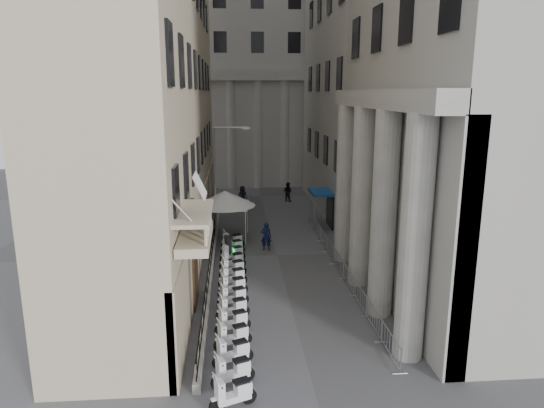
{
  "coord_description": "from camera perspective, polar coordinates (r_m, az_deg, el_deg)",
  "views": [
    {
      "loc": [
        -2.82,
        -11.74,
        10.7
      ],
      "look_at": [
        -0.66,
        15.11,
        4.5
      ],
      "focal_mm": 32.0,
      "sensor_mm": 36.0,
      "label": 1
    }
  ],
  "objects": [
    {
      "name": "scooter_12",
      "position": [
        33.05,
        -4.6,
        -5.97
      ],
      "size": [
        1.51,
        1.04,
        1.5
      ],
      "primitive_type": null,
      "rotation": [
        0.0,
        0.0,
        1.95
      ],
      "color": "white",
      "rests_on": "ground"
    },
    {
      "name": "pedestrian_c",
      "position": [
        46.67,
        -3.49,
        0.93
      ],
      "size": [
        1.13,
        0.93,
        1.98
      ],
      "primitive_type": "imported",
      "rotation": [
        0.0,
        0.0,
        3.49
      ],
      "color": "black",
      "rests_on": "ground"
    },
    {
      "name": "iron_fence",
      "position": [
        31.64,
        -7.05,
        -6.91
      ],
      "size": [
        0.3,
        28.0,
        1.4
      ],
      "primitive_type": null,
      "color": "black",
      "rests_on": "ground"
    },
    {
      "name": "barrier_7",
      "position": [
        37.27,
        5.39,
        -3.78
      ],
      "size": [
        0.6,
        2.4,
        1.1
      ],
      "primitive_type": null,
      "color": "#AAACB1",
      "rests_on": "ground"
    },
    {
      "name": "pedestrian_a",
      "position": [
        33.59,
        -0.7,
        -3.84
      ],
      "size": [
        0.75,
        0.51,
        1.98
      ],
      "primitive_type": "imported",
      "rotation": [
        0.0,
        0.0,
        3.09
      ],
      "color": "#0D1135",
      "rests_on": "ground"
    },
    {
      "name": "security_tent",
      "position": [
        36.12,
        -5.73,
        0.67
      ],
      "size": [
        4.5,
        4.5,
        3.65
      ],
      "color": "white",
      "rests_on": "ground"
    },
    {
      "name": "scooter_2",
      "position": [
        20.61,
        -4.53,
        -18.36
      ],
      "size": [
        1.51,
        1.04,
        1.5
      ],
      "primitive_type": null,
      "rotation": [
        0.0,
        0.0,
        1.95
      ],
      "color": "white",
      "rests_on": "ground"
    },
    {
      "name": "flag",
      "position": [
        19.91,
        -7.72,
        -19.69
      ],
      "size": [
        1.0,
        1.4,
        8.2
      ],
      "primitive_type": null,
      "color": "#9E0C11",
      "rests_on": "ground"
    },
    {
      "name": "blue_awning",
      "position": [
        39.84,
        5.66,
        -2.68
      ],
      "size": [
        1.6,
        3.0,
        3.0
      ],
      "primitive_type": null,
      "color": "navy",
      "rests_on": "ground"
    },
    {
      "name": "scooter_9",
      "position": [
        29.21,
        -4.59,
        -8.58
      ],
      "size": [
        1.51,
        1.04,
        1.5
      ],
      "primitive_type": null,
      "rotation": [
        0.0,
        0.0,
        1.95
      ],
      "color": "white",
      "rests_on": "ground"
    },
    {
      "name": "scooter_7",
      "position": [
        26.68,
        -4.58,
        -10.73
      ],
      "size": [
        1.51,
        1.04,
        1.5
      ],
      "primitive_type": null,
      "rotation": [
        0.0,
        0.0,
        1.95
      ],
      "color": "white",
      "rests_on": "ground"
    },
    {
      "name": "info_kiosk",
      "position": [
        31.69,
        -5.19,
        -5.23
      ],
      "size": [
        0.47,
        0.81,
        1.65
      ],
      "rotation": [
        0.0,
        0.0,
        0.33
      ],
      "color": "black",
      "rests_on": "ground"
    },
    {
      "name": "barrier_2",
      "position": [
        25.82,
        10.24,
        -11.74
      ],
      "size": [
        0.6,
        2.4,
        1.1
      ],
      "primitive_type": null,
      "color": "#AAACB1",
      "rests_on": "ground"
    },
    {
      "name": "street_lamp",
      "position": [
        36.01,
        -6.22,
        3.7
      ],
      "size": [
        2.71,
        0.24,
        8.3
      ],
      "rotation": [
        0.0,
        0.0,
        -0.02
      ],
      "color": "#92959A",
      "rests_on": "ground"
    },
    {
      "name": "barrier_5",
      "position": [
        32.6,
        6.9,
        -6.3
      ],
      "size": [
        0.6,
        2.4,
        1.1
      ],
      "primitive_type": null,
      "color": "#AAACB1",
      "rests_on": "ground"
    },
    {
      "name": "scooter_4",
      "position": [
        22.99,
        -4.56,
        -14.83
      ],
      "size": [
        1.51,
        1.04,
        1.5
      ],
      "primitive_type": null,
      "rotation": [
        0.0,
        0.0,
        1.95
      ],
      "color": "white",
      "rests_on": "ground"
    },
    {
      "name": "barrier_0",
      "position": [
        21.58,
        13.74,
        -17.18
      ],
      "size": [
        0.6,
        2.4,
        1.1
      ],
      "primitive_type": null,
      "color": "#AAACB1",
      "rests_on": "ground"
    },
    {
      "name": "scooter_10",
      "position": [
        30.48,
        -4.6,
        -7.63
      ],
      "size": [
        1.51,
        1.04,
        1.5
      ],
      "primitive_type": null,
      "rotation": [
        0.0,
        0.0,
        1.95
      ],
      "color": "white",
      "rests_on": "ground"
    },
    {
      "name": "scooter_0",
      "position": [
        18.33,
        -4.51,
        -22.8
      ],
      "size": [
        1.51,
        1.04,
        1.5
      ],
      "primitive_type": null,
      "rotation": [
        0.0,
        0.0,
        1.95
      ],
      "color": "white",
      "rests_on": "ground"
    },
    {
      "name": "pedestrian_b",
      "position": [
        48.74,
        1.86,
        1.45
      ],
      "size": [
        1.2,
        1.14,
        1.96
      ],
      "primitive_type": "imported",
      "rotation": [
        0.0,
        0.0,
        2.56
      ],
      "color": "black",
      "rests_on": "ground"
    },
    {
      "name": "scooter_13",
      "position": [
        34.35,
        -4.61,
        -5.23
      ],
      "size": [
        1.51,
        1.04,
        1.5
      ],
      "primitive_type": null,
      "rotation": [
        0.0,
        0.0,
        1.95
      ],
      "color": "white",
      "rests_on": "ground"
    },
    {
      "name": "far_building",
      "position": [
        59.96,
        -1.97,
        17.07
      ],
      "size": [
        22.0,
        10.0,
        30.0
      ],
      "primitive_type": "cube",
      "color": "#ABA9A2",
      "rests_on": "ground"
    },
    {
      "name": "scooter_3",
      "position": [
        21.79,
        -4.55,
        -16.5
      ],
      "size": [
        1.51,
        1.04,
        1.5
      ],
      "primitive_type": null,
      "rotation": [
        0.0,
        0.0,
        1.95
      ],
      "color": "white",
      "rests_on": "ground"
    },
    {
      "name": "barrier_6",
      "position": [
        34.92,
        6.1,
        -4.96
      ],
      "size": [
        0.6,
        2.4,
        1.1
      ],
      "primitive_type": null,
      "color": "#AAACB1",
      "rests_on": "ground"
    },
    {
      "name": "barrier_1",
      "position": [
        23.66,
        11.81,
        -14.22
      ],
      "size": [
        0.6,
        2.4,
        1.1
      ],
      "primitive_type": null,
      "color": "#AAACB1",
      "rests_on": "ground"
    },
    {
      "name": "scooter_5",
      "position": [
        24.21,
        -4.56,
        -13.32
      ],
      "size": [
        1.51,
        1.04,
        1.5
      ],
      "primitive_type": null,
      "rotation": [
        0.0,
        0.0,
        1.95
      ],
      "color": "white",
      "rests_on": "ground"
    },
    {
      "name": "scooter_11",
      "position": [
        31.76,
        -4.6,
        -6.77
      ],
      "size": [
        1.51,
        1.04,
        1.5
      ],
      "primitive_type": null,
      "rotation": [
        0.0,
        0.0,
        1.95
      ],
      "color": "white",
      "rests_on": "ground"
    },
    {
      "name": "barrier_4",
      "position": [
        30.3,
        7.84,
        -7.85
      ],
      "size": [
        0.6,
        2.4,
        1.1
      ],
      "primitive_type": null,
      "color": "#AAACB1",
      "rests_on": "ground"
    },
    {
      "name": "barrier_3",
      "position": [
        28.04,
        8.94,
        -9.64
      ],
      "size": [
        0.6,
        2.4,
        1.1
      ],
      "primitive_type": null,
      "color": "#AAACB1",
      "rests_on": "ground"
    },
    {
      "name": "scooter_1",
      "position": [
        19.46,
        -4.52,
        -20.45
      ],
      "size": [
        1.51,
        1.04,
        1.5
      ],
      "primitive_type": null,
      "rotation": [
        0.0,
        0.0,
        1.95
      ],
      "color": "white",
      "rests_on": "ground"
    },
    {
      "name": "scooter_6",
      "position": [
        25.44,
        -4.57,
        -11.96
      ],
      "size": [
        1.51,
        1.04,
        1.5
      ],
      "primitive_type": null,
      "rotation": [
        0.0,
        0.0,
        1.95
      ],
      "color": "white",
      "rests_on": "ground"
    },
    {
      "name": "scooter_8",
      "position": [
        27.94,
        -4.58,
        -9.6
      ],
      "size": [
        1.51,
        1.04,
        1.5
      ],
      "primitive_type": null,
      "rotation": [
        0.0,
        0.0,
        1.95
      ],
      "color": "white",
      "rests_on": "ground"
    }
  ]
}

